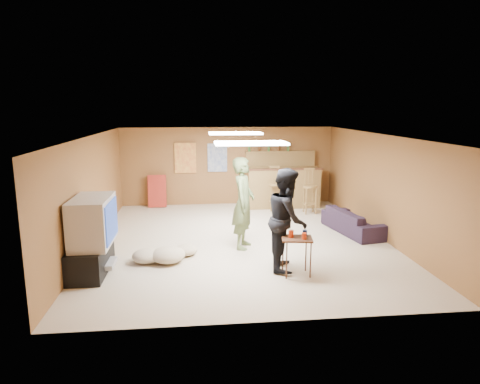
{
  "coord_description": "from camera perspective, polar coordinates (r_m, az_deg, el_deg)",
  "views": [
    {
      "loc": [
        -0.93,
        -8.59,
        2.77
      ],
      "look_at": [
        0.0,
        0.2,
        1.0
      ],
      "focal_mm": 32.0,
      "sensor_mm": 36.0,
      "label": 1
    }
  ],
  "objects": [
    {
      "name": "tv_stand",
      "position": [
        7.73,
        -19.28,
        -8.36
      ],
      "size": [
        0.55,
        1.3,
        0.5
      ],
      "primitive_type": "cube",
      "color": "black",
      "rests_on": "ground"
    },
    {
      "name": "bar_backing",
      "position": [
        12.35,
        5.36,
        3.98
      ],
      "size": [
        2.0,
        0.14,
        0.6
      ],
      "primitive_type": "cube",
      "color": "brown",
      "rests_on": "bar_counter"
    },
    {
      "name": "cup_red_near",
      "position": [
        7.14,
        6.82,
        -5.56
      ],
      "size": [
        0.09,
        0.09,
        0.12
      ],
      "primitive_type": "cylinder",
      "rotation": [
        0.0,
        0.0,
        -0.05
      ],
      "color": "red",
      "rests_on": "tray_table"
    },
    {
      "name": "ground",
      "position": [
        9.07,
        0.13,
        -6.45
      ],
      "size": [
        7.0,
        7.0,
        0.0
      ],
      "primitive_type": "plane",
      "color": "#BAA88E",
      "rests_on": "ground"
    },
    {
      "name": "ceiling",
      "position": [
        8.65,
        0.14,
        7.55
      ],
      "size": [
        6.0,
        7.0,
        0.02
      ],
      "primitive_type": "cube",
      "color": "silver",
      "rests_on": "ground"
    },
    {
      "name": "cup_red_far",
      "position": [
        7.07,
        8.55,
        -5.83
      ],
      "size": [
        0.1,
        0.1,
        0.11
      ],
      "primitive_type": "cylinder",
      "rotation": [
        0.0,
        0.0,
        -0.4
      ],
      "color": "red",
      "rests_on": "tray_table"
    },
    {
      "name": "cup_blue",
      "position": [
        7.24,
        8.64,
        -5.44
      ],
      "size": [
        0.08,
        0.08,
        0.1
      ],
      "primitive_type": "cylinder",
      "rotation": [
        0.0,
        0.0,
        -0.06
      ],
      "color": "navy",
      "rests_on": "tray_table"
    },
    {
      "name": "ceiling_panel_back",
      "position": [
        9.85,
        -0.62,
        7.84
      ],
      "size": [
        1.2,
        0.6,
        0.04
      ],
      "primitive_type": "cube",
      "color": "white",
      "rests_on": "ceiling"
    },
    {
      "name": "sofa",
      "position": [
        9.89,
        14.87,
        -3.79
      ],
      "size": [
        1.01,
        1.84,
        0.51
      ],
      "primitive_type": "imported",
      "rotation": [
        0.0,
        0.0,
        1.77
      ],
      "color": "black",
      "rests_on": "ground"
    },
    {
      "name": "bar_lip",
      "position": [
        11.67,
        6.05,
        3.03
      ],
      "size": [
        2.1,
        0.12,
        0.05
      ],
      "primitive_type": "cube",
      "color": "#432415",
      "rests_on": "bar_counter"
    },
    {
      "name": "cushion_near_tv",
      "position": [
        7.91,
        -9.59,
        -8.26
      ],
      "size": [
        0.75,
        0.75,
        0.28
      ],
      "primitive_type": "ellipsoid",
      "rotation": [
        0.0,
        0.0,
        -0.24
      ],
      "color": "tan",
      "rests_on": "ground"
    },
    {
      "name": "poster_left",
      "position": [
        12.13,
        -7.3,
        4.52
      ],
      "size": [
        0.6,
        0.03,
        0.85
      ],
      "primitive_type": "cube",
      "color": "#BF3F26",
      "rests_on": "wall_back"
    },
    {
      "name": "bottle_row",
      "position": [
        12.2,
        3.87,
        6.06
      ],
      "size": [
        1.2,
        0.08,
        0.26
      ],
      "primitive_type": null,
      "color": "#3F7233",
      "rests_on": "bar_shelf"
    },
    {
      "name": "dvd_box",
      "position": [
        7.72,
        -17.62,
        -9.08
      ],
      "size": [
        0.35,
        0.5,
        0.08
      ],
      "primitive_type": "cube",
      "color": "#B2B2B7",
      "rests_on": "tv_stand"
    },
    {
      "name": "tv_body",
      "position": [
        7.53,
        -19.08,
        -3.69
      ],
      "size": [
        0.6,
        1.1,
        0.8
      ],
      "primitive_type": "cube",
      "color": "#B2B2B7",
      "rests_on": "tv_stand"
    },
    {
      "name": "wall_left",
      "position": [
        8.99,
        -19.24,
        -0.02
      ],
      "size": [
        0.02,
        7.0,
        2.2
      ],
      "primitive_type": "cube",
      "color": "brown",
      "rests_on": "ground"
    },
    {
      "name": "poster_right",
      "position": [
        12.15,
        -3.04,
        4.6
      ],
      "size": [
        0.55,
        0.03,
        0.8
      ],
      "primitive_type": "cube",
      "color": "#334C99",
      "rests_on": "wall_back"
    },
    {
      "name": "wall_front",
      "position": [
        5.43,
        4.15,
        -6.6
      ],
      "size": [
        6.0,
        0.02,
        2.2
      ],
      "primitive_type": "cube",
      "color": "brown",
      "rests_on": "ground"
    },
    {
      "name": "bar_stool_right",
      "position": [
        11.34,
        9.33,
        0.24
      ],
      "size": [
        0.51,
        0.51,
        1.24
      ],
      "primitive_type": null,
      "rotation": [
        0.0,
        0.0,
        0.37
      ],
      "color": "brown",
      "rests_on": "ground"
    },
    {
      "name": "bar_stool_left",
      "position": [
        11.55,
        4.72,
        0.29
      ],
      "size": [
        0.42,
        0.42,
        1.13
      ],
      "primitive_type": null,
      "rotation": [
        0.0,
        0.0,
        -0.21
      ],
      "color": "brown",
      "rests_on": "ground"
    },
    {
      "name": "person_olive",
      "position": [
        8.4,
        0.45,
        -1.5
      ],
      "size": [
        0.62,
        0.76,
        1.81
      ],
      "primitive_type": "imported",
      "rotation": [
        0.0,
        0.0,
        1.26
      ],
      "color": "#57683C",
      "rests_on": "ground"
    },
    {
      "name": "wall_back",
      "position": [
        12.24,
        -1.63,
        3.48
      ],
      "size": [
        6.0,
        0.02,
        2.2
      ],
      "primitive_type": "cube",
      "color": "brown",
      "rests_on": "ground"
    },
    {
      "name": "tv_screen",
      "position": [
        7.46,
        -16.76,
        -3.68
      ],
      "size": [
        0.02,
        0.95,
        0.65
      ],
      "primitive_type": "cube",
      "color": "navy",
      "rests_on": "tv_body"
    },
    {
      "name": "folding_chair_stack",
      "position": [
        12.16,
        -10.98,
        0.12
      ],
      "size": [
        0.5,
        0.26,
        0.91
      ],
      "primitive_type": "cube",
      "rotation": [
        -0.14,
        0.0,
        0.0
      ],
      "color": "#A72A1E",
      "rests_on": "ground"
    },
    {
      "name": "wall_right",
      "position": [
        9.59,
        18.26,
        0.72
      ],
      "size": [
        0.02,
        7.0,
        2.2
      ],
      "primitive_type": "cube",
      "color": "brown",
      "rests_on": "ground"
    },
    {
      "name": "tray_table",
      "position": [
        7.25,
        7.54,
        -8.5
      ],
      "size": [
        0.55,
        0.47,
        0.65
      ],
      "primitive_type": "cube",
      "rotation": [
        0.0,
        0.0,
        -0.16
      ],
      "color": "#432415",
      "rests_on": "ground"
    },
    {
      "name": "ceiling_panel_front",
      "position": [
        7.17,
        1.44,
        6.53
      ],
      "size": [
        1.2,
        0.6,
        0.04
      ],
      "primitive_type": "cube",
      "color": "white",
      "rests_on": "ceiling"
    },
    {
      "name": "bar_counter",
      "position": [
        12.0,
        5.75,
        0.61
      ],
      "size": [
        2.0,
        0.6,
        1.1
      ],
      "primitive_type": "cube",
      "color": "brown",
      "rests_on": "ground"
    },
    {
      "name": "bar_shelf",
      "position": [
        12.3,
        5.41,
        5.35
      ],
      "size": [
        2.0,
        0.18,
        0.05
      ],
      "primitive_type": "cube",
      "color": "brown",
      "rests_on": "bar_backing"
    },
    {
      "name": "cushion_far",
      "position": [
        7.99,
        -12.3,
        -8.3
      ],
      "size": [
        0.61,
        0.61,
        0.24
      ],
      "primitive_type": "ellipsoid",
      "rotation": [
        0.0,
        0.0,
        0.14
      ],
      "color": "tan",
      "rests_on": "ground"
    },
    {
      "name": "cushion_mid",
      "position": [
        8.25,
        -7.27,
        -7.67
      ],
      "size": [
        0.52,
        0.52,
        0.2
      ],
      "primitive_type": "ellipsoid",
      "rotation": [
        0.0,
        0.0,
        -0.19
      ],
      "color": "tan",
      "rests_on": "ground"
    },
    {
      "name": "person_black",
      "position": [
        7.37,
        6.32,
        -3.61
      ],
      "size": [
        0.83,
        0.97,
        1.76
      ],
      "primitive_type": "imported",
      "rotation": [
        0.0,
        0.0,
        1.36
      ],
      "color": "black",
      "rests_on": "ground"
    }
  ]
}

